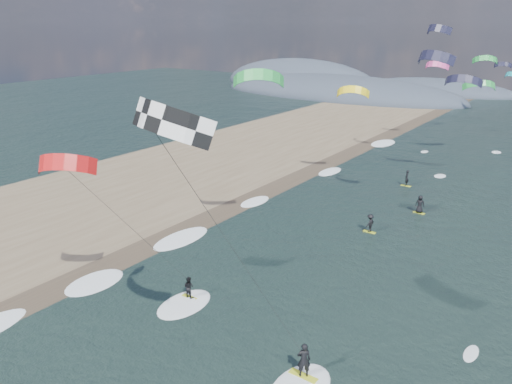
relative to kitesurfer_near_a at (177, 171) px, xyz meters
The scene contains 8 objects.
sand_strip 30.76m from the kitesurfer_near_a, 161.68° to the left, with size 26.00×240.00×0.00m, color brown.
wet_sand_strip 21.02m from the kitesurfer_near_a, 149.20° to the left, with size 3.00×240.00×0.00m, color #382D23.
coastal_hills 117.61m from the kitesurfer_near_a, 114.13° to the left, with size 80.00×41.00×15.00m.
kitesurfer_near_a is the anchor object (origin of this frame).
kitesurfer_near_b 10.84m from the kitesurfer_near_a, 160.85° to the left, with size 6.88×8.83×11.40m.
far_kitesurfers 31.96m from the kitesurfer_near_a, 92.49° to the left, with size 5.04×15.34×1.81m.
bg_kite_field 51.16m from the kitesurfer_near_a, 94.28° to the left, with size 13.28×79.58×9.07m.
shoreline_surf 22.69m from the kitesurfer_near_a, 135.22° to the left, with size 2.40×79.40×0.11m.
Camera 1 is at (16.71, -12.58, 17.41)m, focal length 35.00 mm.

